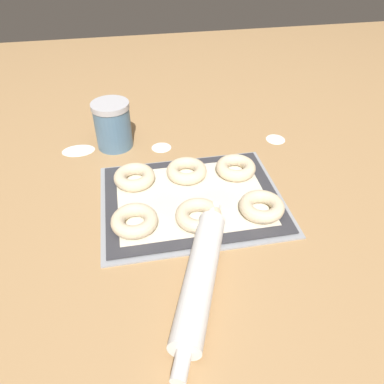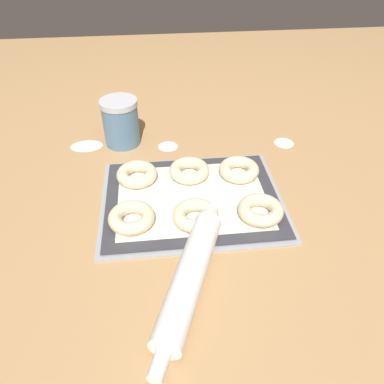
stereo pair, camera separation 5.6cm
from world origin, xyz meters
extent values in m
plane|color=#A87F51|center=(0.00, 0.00, 0.00)|extent=(2.80, 2.80, 0.00)
cube|color=#93969B|center=(-0.02, 0.01, 0.00)|extent=(0.45, 0.36, 0.01)
cube|color=#333338|center=(-0.02, 0.01, 0.01)|extent=(0.43, 0.33, 0.00)
cube|color=beige|center=(-0.02, 0.01, 0.01)|extent=(0.37, 0.27, 0.00)
torus|color=beige|center=(-0.17, -0.07, 0.03)|extent=(0.11, 0.11, 0.03)
torus|color=beige|center=(-0.02, -0.08, 0.03)|extent=(0.11, 0.11, 0.03)
torus|color=beige|center=(0.13, -0.08, 0.03)|extent=(0.11, 0.11, 0.03)
torus|color=beige|center=(-0.16, 0.09, 0.03)|extent=(0.11, 0.11, 0.03)
torus|color=beige|center=(-0.02, 0.10, 0.03)|extent=(0.11, 0.11, 0.03)
torus|color=beige|center=(0.11, 0.09, 0.03)|extent=(0.11, 0.11, 0.03)
cylinder|color=slate|center=(-0.20, 0.30, 0.06)|extent=(0.10, 0.10, 0.12)
cylinder|color=#B2B2B7|center=(-0.20, 0.30, 0.13)|extent=(0.11, 0.11, 0.02)
cylinder|color=silver|center=(-0.05, -0.25, 0.03)|extent=(0.17, 0.31, 0.06)
cylinder|color=silver|center=(0.01, -0.08, 0.03)|extent=(0.04, 0.06, 0.03)
cylinder|color=silver|center=(-0.12, -0.42, 0.03)|extent=(0.04, 0.06, 0.03)
ellipsoid|color=white|center=(0.29, 0.25, 0.00)|extent=(0.06, 0.06, 0.00)
ellipsoid|color=white|center=(-0.31, 0.29, 0.00)|extent=(0.10, 0.07, 0.00)
ellipsoid|color=white|center=(-0.07, 0.27, 0.00)|extent=(0.06, 0.06, 0.00)
camera|label=1|loc=(-0.15, -0.70, 0.61)|focal=35.00mm
camera|label=2|loc=(-0.10, -0.70, 0.61)|focal=35.00mm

